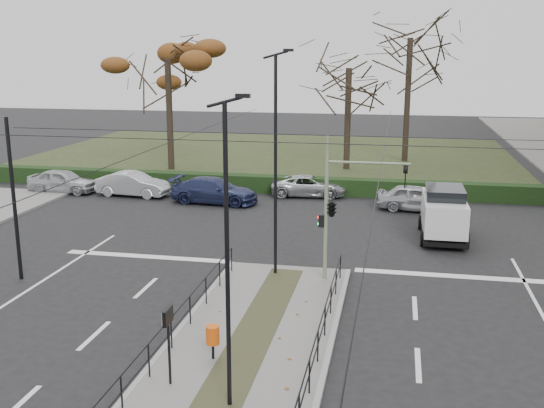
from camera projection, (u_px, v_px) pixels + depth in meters
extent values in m
plane|color=black|center=(263.00, 321.00, 19.90)|extent=(140.00, 140.00, 0.00)
cube|color=#62605D|center=(244.00, 355.00, 17.50)|extent=(4.40, 15.00, 0.14)
cube|color=#242F17|center=(272.00, 156.00, 51.56)|extent=(38.00, 26.00, 0.10)
cube|color=black|center=(230.00, 182.00, 38.66)|extent=(38.00, 1.00, 1.00)
cylinder|color=black|center=(232.00, 259.00, 23.97)|extent=(0.04, 0.04, 0.90)
cylinder|color=black|center=(340.00, 266.00, 23.19)|extent=(0.04, 0.04, 0.90)
cylinder|color=black|center=(171.00, 318.00, 17.56)|extent=(0.04, 13.20, 0.04)
cylinder|color=black|center=(318.00, 330.00, 16.79)|extent=(0.04, 13.20, 0.04)
cylinder|color=black|center=(14.00, 200.00, 22.92)|extent=(0.14, 0.14, 6.00)
cylinder|color=black|center=(269.00, 142.00, 19.58)|extent=(20.00, 0.02, 0.02)
cylinder|color=black|center=(281.00, 134.00, 21.49)|extent=(20.00, 0.02, 0.02)
cylinder|color=black|center=(122.00, 161.00, 17.42)|extent=(0.02, 34.00, 0.02)
cylinder|color=black|center=(381.00, 169.00, 16.10)|extent=(0.02, 34.00, 0.02)
cylinder|color=gray|center=(326.00, 216.00, 22.72)|extent=(0.14, 0.14, 4.69)
cylinder|color=gray|center=(369.00, 163.00, 21.99)|extent=(2.89, 0.09, 0.09)
imported|color=black|center=(405.00, 177.00, 21.85)|extent=(0.17, 0.19, 0.81)
imported|color=black|center=(332.00, 207.00, 22.60)|extent=(0.85, 1.83, 0.72)
cube|color=black|center=(321.00, 221.00, 22.79)|extent=(0.20, 0.14, 0.45)
sphere|color=#FF0C0C|center=(319.00, 217.00, 22.78)|extent=(0.10, 0.10, 0.10)
sphere|color=#0CE533|center=(319.00, 224.00, 22.83)|extent=(0.10, 0.10, 0.10)
cylinder|color=black|center=(213.00, 351.00, 17.10)|extent=(0.07, 0.07, 0.46)
cylinder|color=#D34C0C|center=(213.00, 335.00, 17.00)|extent=(0.37, 0.37, 0.51)
cylinder|color=black|center=(169.00, 349.00, 15.64)|extent=(0.07, 0.07, 1.90)
cube|color=black|center=(168.00, 316.00, 15.44)|extent=(0.10, 0.52, 0.40)
cube|color=beige|center=(166.00, 316.00, 15.45)|extent=(0.02, 0.46, 0.33)
cylinder|color=black|center=(227.00, 262.00, 14.09)|extent=(0.11, 0.11, 7.04)
cube|color=black|center=(243.00, 96.00, 13.17)|extent=(0.31, 0.12, 0.09)
cylinder|color=black|center=(275.00, 168.00, 22.88)|extent=(0.12, 0.12, 7.98)
cube|color=black|center=(288.00, 50.00, 21.84)|extent=(0.35, 0.14, 0.10)
imported|color=#AAACB2|center=(63.00, 181.00, 38.04)|extent=(4.18, 1.76, 1.41)
imported|color=#AAACB2|center=(133.00, 184.00, 37.13)|extent=(4.38, 1.83, 1.41)
imported|color=#20284C|center=(214.00, 190.00, 35.39)|extent=(5.05, 2.38, 1.42)
imported|color=#AAACB2|center=(309.00, 186.00, 37.14)|extent=(4.53, 2.41, 1.21)
cube|color=silver|center=(444.00, 213.00, 28.52)|extent=(1.81, 4.29, 1.39)
cube|color=black|center=(445.00, 194.00, 28.32)|extent=(1.66, 2.36, 0.65)
cube|color=black|center=(442.00, 232.00, 28.72)|extent=(1.85, 4.37, 0.18)
cylinder|color=black|center=(466.00, 241.00, 27.20)|extent=(0.22, 0.66, 0.66)
cylinder|color=black|center=(423.00, 239.00, 27.53)|extent=(0.22, 0.66, 0.66)
cylinder|color=black|center=(460.00, 224.00, 29.90)|extent=(0.22, 0.66, 0.66)
cylinder|color=black|center=(421.00, 222.00, 30.23)|extent=(0.22, 0.66, 0.66)
cylinder|color=black|center=(170.00, 115.00, 44.52)|extent=(0.44, 0.44, 7.71)
ellipsoid|color=#522F12|center=(167.00, 58.00, 43.63)|extent=(7.11, 7.11, 4.85)
cylinder|color=black|center=(407.00, 101.00, 47.66)|extent=(0.44, 0.44, 9.15)
cylinder|color=black|center=(348.00, 119.00, 44.67)|extent=(0.44, 0.44, 7.06)
imported|color=#AAACB2|center=(416.00, 198.00, 33.63)|extent=(4.23, 2.08, 1.39)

